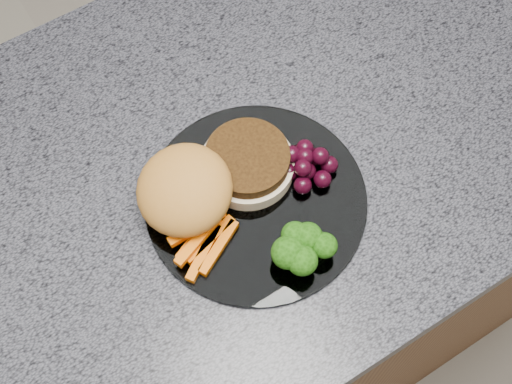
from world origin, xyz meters
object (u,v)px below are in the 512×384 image
at_px(grape_bunch, 307,164).
at_px(plate, 256,201).
at_px(island_cabinet, 226,286).
at_px(burger, 208,182).

bearing_deg(grape_bunch, plate, -179.92).
relative_size(island_cabinet, plate, 4.62).
bearing_deg(burger, plate, -56.80).
xyz_separation_m(island_cabinet, grape_bunch, (0.09, -0.07, 0.49)).
relative_size(plate, burger, 1.20).
xyz_separation_m(burger, grape_bunch, (0.11, -0.04, -0.01)).
relative_size(island_cabinet, burger, 5.52).
bearing_deg(grape_bunch, burger, 161.27).
height_order(island_cabinet, grape_bunch, grape_bunch).
bearing_deg(burger, grape_bunch, -32.75).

